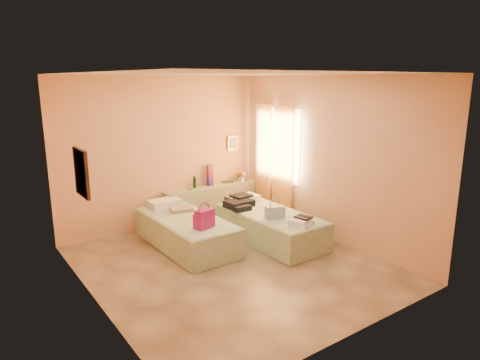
# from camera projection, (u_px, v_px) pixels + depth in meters

# --- Properties ---
(ground) EXTENTS (4.50, 4.50, 0.00)m
(ground) POSITION_uv_depth(u_px,v_px,m) (232.00, 265.00, 6.44)
(ground) COLOR tan
(ground) RESTS_ON ground
(room_walls) EXTENTS (4.02, 4.51, 2.81)m
(room_walls) POSITION_uv_depth(u_px,v_px,m) (222.00, 142.00, 6.59)
(room_walls) COLOR #E1AA78
(room_walls) RESTS_ON ground
(headboard_ledge) EXTENTS (2.05, 0.30, 0.65)m
(headboard_ledge) POSITION_uv_depth(u_px,v_px,m) (213.00, 202.00, 8.58)
(headboard_ledge) COLOR gray
(headboard_ledge) RESTS_ON ground
(bed_left) EXTENTS (0.92, 2.01, 0.50)m
(bed_left) POSITION_uv_depth(u_px,v_px,m) (187.00, 232.00, 7.10)
(bed_left) COLOR beige
(bed_left) RESTS_ON ground
(bed_right) EXTENTS (0.92, 2.01, 0.50)m
(bed_right) POSITION_uv_depth(u_px,v_px,m) (271.00, 227.00, 7.36)
(bed_right) COLOR beige
(bed_right) RESTS_ON ground
(water_bottle) EXTENTS (0.08, 0.08, 0.22)m
(water_bottle) POSITION_uv_depth(u_px,v_px,m) (195.00, 182.00, 8.33)
(water_bottle) COLOR #163C24
(water_bottle) RESTS_ON headboard_ledge
(rainbow_box) EXTENTS (0.10, 0.10, 0.43)m
(rainbow_box) POSITION_uv_depth(u_px,v_px,m) (210.00, 175.00, 8.50)
(rainbow_box) COLOR #98125D
(rainbow_box) RESTS_ON headboard_ledge
(small_dish) EXTENTS (0.12, 0.12, 0.03)m
(small_dish) POSITION_uv_depth(u_px,v_px,m) (191.00, 189.00, 8.22)
(small_dish) COLOR #4F9060
(small_dish) RESTS_ON headboard_ledge
(green_book) EXTENTS (0.21, 0.16, 0.03)m
(green_book) POSITION_uv_depth(u_px,v_px,m) (228.00, 182.00, 8.78)
(green_book) COLOR #264728
(green_book) RESTS_ON headboard_ledge
(flower_vase) EXTENTS (0.25, 0.25, 0.28)m
(flower_vase) POSITION_uv_depth(u_px,v_px,m) (242.00, 175.00, 8.84)
(flower_vase) COLOR white
(flower_vase) RESTS_ON headboard_ledge
(magenta_handbag) EXTENTS (0.35, 0.26, 0.29)m
(magenta_handbag) POSITION_uv_depth(u_px,v_px,m) (204.00, 219.00, 6.54)
(magenta_handbag) COLOR #98125D
(magenta_handbag) RESTS_ON bed_left
(khaki_garment) EXTENTS (0.42, 0.37, 0.06)m
(khaki_garment) POSITION_uv_depth(u_px,v_px,m) (181.00, 209.00, 7.40)
(khaki_garment) COLOR tan
(khaki_garment) RESTS_ON bed_left
(clothes_pile) EXTENTS (0.56, 0.56, 0.16)m
(clothes_pile) POSITION_uv_depth(u_px,v_px,m) (241.00, 202.00, 7.65)
(clothes_pile) COLOR black
(clothes_pile) RESTS_ON bed_right
(blue_handbag) EXTENTS (0.34, 0.23, 0.20)m
(blue_handbag) POSITION_uv_depth(u_px,v_px,m) (275.00, 212.00, 6.99)
(blue_handbag) COLOR #385A87
(blue_handbag) RESTS_ON bed_right
(towel_stack) EXTENTS (0.44, 0.41, 0.10)m
(towel_stack) POSITION_uv_depth(u_px,v_px,m) (301.00, 222.00, 6.70)
(towel_stack) COLOR white
(towel_stack) RESTS_ON bed_right
(sandal_pair) EXTENTS (0.21, 0.27, 0.03)m
(sandal_pair) POSITION_uv_depth(u_px,v_px,m) (304.00, 217.00, 6.71)
(sandal_pair) COLOR black
(sandal_pair) RESTS_ON towel_stack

